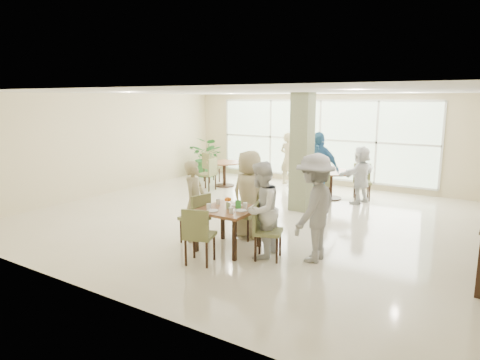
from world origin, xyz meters
The scene contains 19 objects.
ground centered at (0.00, 0.00, 0.00)m, with size 10.00×10.00×0.00m, color beige.
room_shell centered at (0.00, 0.00, 1.70)m, with size 10.00×10.00×10.00m.
window_bank centered at (-0.50, 4.46, 1.40)m, with size 7.00×0.04×7.00m.
column centered at (0.40, 1.20, 1.40)m, with size 0.45×0.45×2.80m, color #5E6747.
main_table centered at (0.49, -2.04, 0.66)m, with size 0.96×0.96×0.75m.
round_table_left centered at (-2.79, 2.54, 0.57)m, with size 1.08×1.08×0.75m.
round_table_right centered at (0.58, 2.71, 0.59)m, with size 1.20×1.20×0.75m.
chairs_main_table centered at (0.49, -2.07, 0.47)m, with size 2.11×2.04×0.95m.
chairs_table_left centered at (-2.85, 2.52, 0.47)m, with size 2.01×1.72×0.95m.
chairs_table_right centered at (0.56, 2.71, 0.47)m, with size 2.02×1.78×0.95m.
tabletop_clutter centered at (0.50, -2.04, 0.81)m, with size 0.76×0.75×0.21m.
potted_plant centered at (-4.19, 3.58, 0.68)m, with size 1.22×1.22×1.35m, color #2C6E2D.
teen_left centered at (-0.33, -1.96, 0.76)m, with size 0.56×0.37×1.53m, color tan.
teen_far centered at (0.43, -1.22, 0.85)m, with size 0.83×0.45×1.70m, color tan.
teen_right centered at (1.15, -2.03, 0.82)m, with size 0.80×0.62×1.64m, color white.
teen_standing centered at (1.98, -1.70, 0.90)m, with size 1.16×0.67×1.80m, color gray.
adult_a centered at (0.56, 1.80, 0.93)m, with size 1.09×0.62×1.86m, color teal.
adult_b centered at (1.39, 2.65, 0.74)m, with size 1.37×0.59×1.48m, color white.
adult_standing centered at (-1.26, 3.81, 0.82)m, with size 0.59×0.39×1.63m, color tan.
Camera 1 is at (4.64, -8.07, 2.67)m, focal length 32.00 mm.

